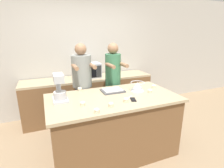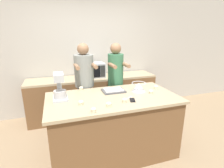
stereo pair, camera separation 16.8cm
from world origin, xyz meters
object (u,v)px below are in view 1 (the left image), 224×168
(baking_tray, at_px, (113,90))
(cupcake_6, at_px, (97,111))
(person_right, at_px, (113,85))
(cupcake_0, at_px, (111,104))
(person_left, at_px, (83,89))
(stand_mixer, at_px, (59,89))
(microwave_oven, at_px, (88,70))
(cupcake_1, at_px, (83,103))
(cell_phone, at_px, (133,99))
(cupcake_4, at_px, (80,89))
(cupcake_2, at_px, (126,100))
(cupcake_5, at_px, (154,86))
(knife, at_px, (128,98))
(cupcake_3, at_px, (150,91))
(mixing_bowl, at_px, (138,86))

(baking_tray, distance_m, cupcake_6, 0.79)
(person_right, height_order, cupcake_0, person_right)
(person_left, xyz_separation_m, person_right, (0.58, -0.00, 0.01))
(stand_mixer, height_order, cupcake_6, stand_mixer)
(microwave_oven, height_order, cupcake_1, microwave_oven)
(cell_phone, bearing_deg, cupcake_4, 132.48)
(microwave_oven, bearing_deg, cupcake_6, -101.73)
(cupcake_2, distance_m, cupcake_5, 0.80)
(baking_tray, bearing_deg, cupcake_0, -114.47)
(cupcake_4, xyz_separation_m, cupcake_6, (0.02, -0.87, 0.00))
(stand_mixer, distance_m, cupcake_5, 1.54)
(person_right, xyz_separation_m, cupcake_4, (-0.68, -0.24, 0.08))
(microwave_oven, bearing_deg, cell_phone, -82.39)
(person_right, xyz_separation_m, microwave_oven, (-0.28, 0.71, 0.16))
(person_right, bearing_deg, microwave_oven, 111.89)
(baking_tray, relative_size, knife, 1.78)
(stand_mixer, distance_m, cupcake_3, 1.35)
(cupcake_2, height_order, cupcake_3, same)
(cupcake_3, bearing_deg, cupcake_2, -159.56)
(stand_mixer, relative_size, mixing_bowl, 1.65)
(person_right, xyz_separation_m, cell_phone, (-0.07, -0.91, 0.05))
(cupcake_6, bearing_deg, knife, 27.22)
(baking_tray, xyz_separation_m, cupcake_4, (-0.48, 0.23, 0.01))
(person_left, bearing_deg, cupcake_0, -82.27)
(person_right, distance_m, mixing_bowl, 0.62)
(cupcake_4, bearing_deg, knife, -46.08)
(mixing_bowl, height_order, cupcake_3, mixing_bowl)
(baking_tray, xyz_separation_m, cupcake_3, (0.51, -0.28, 0.01))
(microwave_oven, xyz_separation_m, cupcake_2, (0.09, -1.65, -0.08))
(stand_mixer, height_order, mixing_bowl, stand_mixer)
(mixing_bowl, xyz_separation_m, cupcake_2, (-0.39, -0.36, -0.04))
(mixing_bowl, height_order, baking_tray, mixing_bowl)
(cupcake_1, bearing_deg, cupcake_6, -68.43)
(cupcake_4, bearing_deg, cupcake_0, -72.95)
(stand_mixer, distance_m, cupcake_2, 0.92)
(person_right, bearing_deg, cupcake_5, -47.99)
(cupcake_2, distance_m, cupcake_6, 0.49)
(microwave_oven, xyz_separation_m, cupcake_1, (-0.48, -1.55, -0.08))
(cupcake_5, bearing_deg, cupcake_3, -137.77)
(person_left, xyz_separation_m, cupcake_0, (0.14, -1.01, 0.09))
(person_left, bearing_deg, cupcake_5, -27.54)
(cupcake_4, relative_size, cupcake_5, 1.00)
(mixing_bowl, relative_size, microwave_oven, 0.45)
(knife, distance_m, cupcake_6, 0.62)
(cupcake_5, bearing_deg, cell_phone, -149.71)
(mixing_bowl, distance_m, baking_tray, 0.41)
(cupcake_2, bearing_deg, cupcake_3, 20.44)
(person_right, bearing_deg, cupcake_2, -101.96)
(cupcake_4, bearing_deg, stand_mixer, -137.80)
(cell_phone, bearing_deg, cupcake_2, -166.42)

